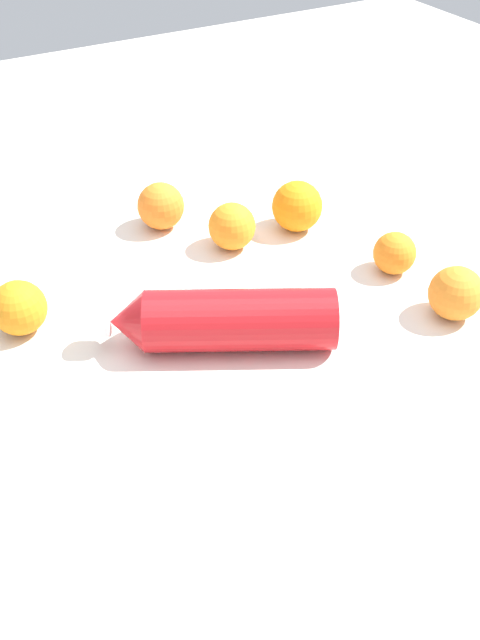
{
  "coord_description": "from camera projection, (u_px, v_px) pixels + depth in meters",
  "views": [
    {
      "loc": [
        -0.38,
        -0.62,
        0.6
      ],
      "look_at": [
        -0.05,
        -0.02,
        0.04
      ],
      "focal_mm": 39.98,
      "sensor_mm": 36.0,
      "label": 1
    }
  ],
  "objects": [
    {
      "name": "orange_4",
      "position": [
        456.0,
        293.0,
        0.94
      ],
      "size": [
        0.07,
        0.07,
        0.07
      ],
      "primitive_type": "sphere",
      "color": "orange",
      "rests_on": "ground_plane"
    },
    {
      "name": "orange_1",
      "position": [
        232.0,
        226.0,
        1.07
      ],
      "size": [
        0.07,
        0.07,
        0.07
      ],
      "primitive_type": "sphere",
      "color": "orange",
      "rests_on": "ground_plane"
    },
    {
      "name": "orange_3",
      "position": [
        297.0,
        206.0,
        1.11
      ],
      "size": [
        0.08,
        0.08,
        0.08
      ],
      "primitive_type": "sphere",
      "color": "orange",
      "rests_on": "ground_plane"
    },
    {
      "name": "water_bottle",
      "position": [
        221.0,
        320.0,
        0.89
      ],
      "size": [
        0.29,
        0.2,
        0.08
      ],
      "rotation": [
        0.0,
        0.0,
        2.66
      ],
      "color": "red",
      "rests_on": "ground_plane"
    },
    {
      "name": "orange_2",
      "position": [
        19.0,
        308.0,
        0.91
      ],
      "size": [
        0.07,
        0.07,
        0.07
      ],
      "primitive_type": "sphere",
      "color": "orange",
      "rests_on": "ground_plane"
    },
    {
      "name": "orange_5",
      "position": [
        161.0,
        206.0,
        1.12
      ],
      "size": [
        0.07,
        0.07,
        0.07
      ],
      "primitive_type": "sphere",
      "color": "orange",
      "rests_on": "ground_plane"
    },
    {
      "name": "ground_plane",
      "position": [
        263.0,
        325.0,
        0.94
      ],
      "size": [
        2.4,
        2.4,
        0.0
      ],
      "primitive_type": "plane",
      "color": "silver"
    },
    {
      "name": "orange_0",
      "position": [
        395.0,
        253.0,
        1.02
      ],
      "size": [
        0.06,
        0.06,
        0.06
      ],
      "primitive_type": "sphere",
      "color": "orange",
      "rests_on": "ground_plane"
    }
  ]
}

